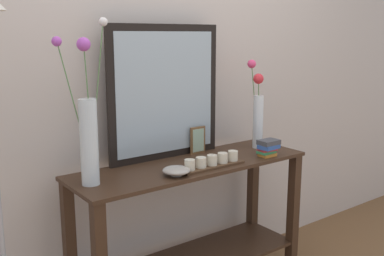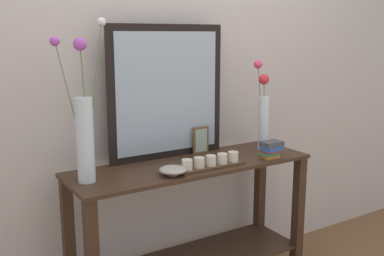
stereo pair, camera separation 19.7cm
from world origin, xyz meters
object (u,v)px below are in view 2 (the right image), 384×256
(tall_vase_left, at_px, (85,127))
(decorative_bowl, at_px, (173,170))
(vase_right, at_px, (263,111))
(candle_tray, at_px, (211,163))
(mirror_leaning, at_px, (167,92))
(picture_frame_small, at_px, (201,140))
(console_table, at_px, (192,217))
(book_stack, at_px, (271,149))

(tall_vase_left, height_order, decorative_bowl, tall_vase_left)
(vase_right, xyz_separation_m, candle_tray, (-0.50, -0.17, -0.21))
(mirror_leaning, distance_m, picture_frame_small, 0.36)
(console_table, relative_size, book_stack, 10.88)
(vase_right, relative_size, decorative_bowl, 3.83)
(vase_right, height_order, decorative_bowl, vase_right)
(mirror_leaning, relative_size, picture_frame_small, 4.67)
(tall_vase_left, bearing_deg, candle_tray, -11.43)
(candle_tray, height_order, picture_frame_small, picture_frame_small)
(picture_frame_small, bearing_deg, candle_tray, -112.69)
(console_table, relative_size, vase_right, 2.54)
(picture_frame_small, bearing_deg, vase_right, -14.93)
(tall_vase_left, distance_m, vase_right, 1.14)
(console_table, height_order, book_stack, book_stack)
(book_stack, bearing_deg, console_table, 161.67)
(candle_tray, xyz_separation_m, picture_frame_small, (0.11, 0.27, 0.05))
(candle_tray, bearing_deg, vase_right, 18.94)
(picture_frame_small, bearing_deg, tall_vase_left, -168.94)
(mirror_leaning, bearing_deg, picture_frame_small, -9.78)
(mirror_leaning, relative_size, candle_tray, 1.92)
(decorative_bowl, bearing_deg, book_stack, -1.55)
(console_table, xyz_separation_m, decorative_bowl, (-0.19, -0.13, 0.34))
(tall_vase_left, bearing_deg, mirror_leaning, 18.38)
(book_stack, bearing_deg, decorative_bowl, 178.45)
(tall_vase_left, bearing_deg, book_stack, -8.23)
(mirror_leaning, height_order, candle_tray, mirror_leaning)
(console_table, xyz_separation_m, mirror_leaning, (-0.05, 0.19, 0.69))
(console_table, distance_m, tall_vase_left, 0.83)
(vase_right, distance_m, picture_frame_small, 0.43)
(mirror_leaning, xyz_separation_m, tall_vase_left, (-0.55, -0.18, -0.11))
(vase_right, relative_size, picture_frame_small, 3.37)
(console_table, bearing_deg, decorative_bowl, -146.41)
(console_table, bearing_deg, tall_vase_left, 179.66)
(mirror_leaning, distance_m, book_stack, 0.67)
(vase_right, height_order, candle_tray, vase_right)
(mirror_leaning, xyz_separation_m, decorative_bowl, (-0.15, -0.31, -0.35))
(vase_right, xyz_separation_m, book_stack, (-0.10, -0.19, -0.18))
(candle_tray, relative_size, decorative_bowl, 2.77)
(picture_frame_small, xyz_separation_m, decorative_bowl, (-0.35, -0.28, -0.05))
(mirror_leaning, height_order, picture_frame_small, mirror_leaning)
(book_stack, bearing_deg, picture_frame_small, 134.03)
(console_table, bearing_deg, vase_right, 4.98)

